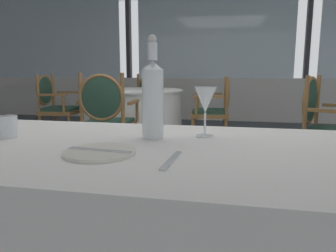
% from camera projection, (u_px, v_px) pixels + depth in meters
% --- Properties ---
extents(ground_plane, '(14.39, 14.39, 0.00)m').
position_uv_depth(ground_plane, '(177.00, 194.00, 2.58)').
color(ground_plane, '#4C5156').
extents(window_wall_far, '(11.07, 0.14, 2.92)m').
position_uv_depth(window_wall_far, '(213.00, 62.00, 6.33)').
color(window_wall_far, silver).
rests_on(window_wall_far, ground_plane).
extents(side_plate, '(0.20, 0.20, 0.01)m').
position_uv_depth(side_plate, '(100.00, 152.00, 0.90)').
color(side_plate, silver).
rests_on(side_plate, foreground_table).
extents(butter_knife, '(0.19, 0.04, 0.00)m').
position_uv_depth(butter_knife, '(100.00, 150.00, 0.90)').
color(butter_knife, silver).
rests_on(butter_knife, foreground_table).
extents(dinner_fork, '(0.03, 0.18, 0.00)m').
position_uv_depth(dinner_fork, '(172.00, 160.00, 0.83)').
color(dinner_fork, silver).
rests_on(dinner_fork, foreground_table).
extents(water_bottle, '(0.08, 0.08, 0.35)m').
position_uv_depth(water_bottle, '(153.00, 97.00, 1.10)').
color(water_bottle, white).
rests_on(water_bottle, foreground_table).
extents(wine_glass, '(0.08, 0.08, 0.18)m').
position_uv_depth(wine_glass, '(205.00, 101.00, 1.12)').
color(wine_glass, white).
rests_on(wine_glass, foreground_table).
extents(water_tumbler, '(0.07, 0.07, 0.08)m').
position_uv_depth(water_tumbler, '(7.00, 126.00, 1.13)').
color(water_tumbler, white).
rests_on(water_tumbler, foreground_table).
extents(background_table_0, '(1.31, 1.31, 0.75)m').
position_uv_depth(background_table_0, '(133.00, 118.00, 4.18)').
color(background_table_0, white).
rests_on(background_table_0, ground_plane).
extents(dining_chair_0_0, '(0.56, 0.50, 0.97)m').
position_uv_depth(dining_chair_0_0, '(106.00, 115.00, 3.09)').
color(dining_chair_0_0, olive).
rests_on(dining_chair_0_0, ground_plane).
extents(dining_chair_0_1, '(0.50, 0.56, 0.92)m').
position_uv_depth(dining_chair_0_1, '(216.00, 106.00, 4.01)').
color(dining_chair_0_1, olive).
rests_on(dining_chair_0_1, ground_plane).
extents(dining_chair_0_2, '(0.56, 0.50, 0.94)m').
position_uv_depth(dining_chair_0_2, '(149.00, 98.00, 5.21)').
color(dining_chair_0_2, olive).
rests_on(dining_chair_0_2, ground_plane).
extents(dining_chair_0_3, '(0.50, 0.56, 0.94)m').
position_uv_depth(dining_chair_0_3, '(55.00, 103.00, 4.29)').
color(dining_chair_0_3, olive).
rests_on(dining_chair_0_3, ground_plane).
extents(dining_chair_1_3, '(0.62, 0.64, 0.95)m').
position_uv_depth(dining_chair_1_3, '(324.00, 121.00, 2.82)').
color(dining_chair_1_3, olive).
rests_on(dining_chair_1_3, ground_plane).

